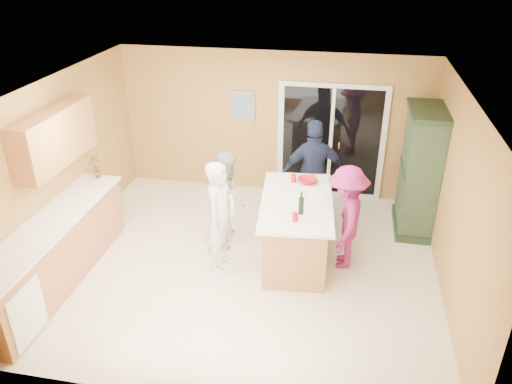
% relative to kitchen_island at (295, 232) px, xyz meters
% --- Properties ---
extents(floor, '(5.50, 5.50, 0.00)m').
position_rel_kitchen_island_xyz_m(floor, '(-0.70, -0.30, -0.45)').
color(floor, white).
rests_on(floor, ground).
extents(ceiling, '(5.50, 5.00, 0.10)m').
position_rel_kitchen_island_xyz_m(ceiling, '(-0.70, -0.30, 2.15)').
color(ceiling, white).
rests_on(ceiling, wall_back).
extents(wall_back, '(5.50, 0.10, 2.60)m').
position_rel_kitchen_island_xyz_m(wall_back, '(-0.70, 2.20, 0.85)').
color(wall_back, tan).
rests_on(wall_back, ground).
extents(wall_front, '(5.50, 0.10, 2.60)m').
position_rel_kitchen_island_xyz_m(wall_front, '(-0.70, -2.80, 0.85)').
color(wall_front, tan).
rests_on(wall_front, ground).
extents(wall_left, '(0.10, 5.00, 2.60)m').
position_rel_kitchen_island_xyz_m(wall_left, '(-3.45, -0.30, 0.85)').
color(wall_left, tan).
rests_on(wall_left, ground).
extents(wall_right, '(0.10, 5.00, 2.60)m').
position_rel_kitchen_island_xyz_m(wall_right, '(2.05, -0.30, 0.85)').
color(wall_right, tan).
rests_on(wall_right, ground).
extents(left_cabinet_run, '(0.65, 3.05, 1.24)m').
position_rel_kitchen_island_xyz_m(left_cabinet_run, '(-3.15, -1.35, 0.01)').
color(left_cabinet_run, '#B26D45').
rests_on(left_cabinet_run, floor).
extents(upper_cabinets, '(0.35, 1.60, 0.75)m').
position_rel_kitchen_island_xyz_m(upper_cabinets, '(-3.28, -0.50, 1.42)').
color(upper_cabinets, '#B26D45').
rests_on(upper_cabinets, wall_left).
extents(sliding_door, '(1.90, 0.07, 2.10)m').
position_rel_kitchen_island_xyz_m(sliding_door, '(0.35, 2.17, 0.60)').
color(sliding_door, silver).
rests_on(sliding_door, floor).
extents(framed_picture, '(0.46, 0.04, 0.56)m').
position_rel_kitchen_island_xyz_m(framed_picture, '(-1.25, 2.18, 1.15)').
color(framed_picture, '#A78053').
rests_on(framed_picture, wall_back).
extents(kitchen_island, '(1.17, 1.93, 0.97)m').
position_rel_kitchen_island_xyz_m(kitchen_island, '(0.00, 0.00, 0.00)').
color(kitchen_island, '#B26D45').
rests_on(kitchen_island, floor).
extents(green_hutch, '(0.58, 1.11, 2.03)m').
position_rel_kitchen_island_xyz_m(green_hutch, '(1.79, 1.24, 0.54)').
color(green_hutch, '#1E311F').
rests_on(green_hutch, floor).
extents(woman_white, '(0.53, 0.68, 1.65)m').
position_rel_kitchen_island_xyz_m(woman_white, '(-1.00, -0.42, 0.37)').
color(woman_white, silver).
rests_on(woman_white, floor).
extents(woman_grey, '(0.60, 0.75, 1.48)m').
position_rel_kitchen_island_xyz_m(woman_grey, '(-1.09, 0.34, 0.28)').
color(woman_grey, '#A2A2A4').
rests_on(woman_grey, floor).
extents(woman_navy, '(1.13, 0.67, 1.80)m').
position_rel_kitchen_island_xyz_m(woman_navy, '(0.15, 1.09, 0.44)').
color(woman_navy, '#191D37').
rests_on(woman_navy, floor).
extents(woman_magenta, '(0.61, 1.02, 1.55)m').
position_rel_kitchen_island_xyz_m(woman_magenta, '(0.70, -0.02, 0.32)').
color(woman_magenta, '#97216F').
rests_on(woman_magenta, floor).
extents(serving_bowl, '(0.37, 0.37, 0.07)m').
position_rel_kitchen_island_xyz_m(serving_bowl, '(0.09, 0.61, 0.55)').
color(serving_bowl, '#B01317').
rests_on(serving_bowl, kitchen_island).
extents(tulip_vase, '(0.22, 0.17, 0.37)m').
position_rel_kitchen_island_xyz_m(tulip_vase, '(-3.15, 0.23, 0.67)').
color(tulip_vase, '#A01012').
rests_on(tulip_vase, left_cabinet_run).
extents(tumbler_near, '(0.08, 0.08, 0.12)m').
position_rel_kitchen_island_xyz_m(tumbler_near, '(-0.12, 0.59, 0.57)').
color(tumbler_near, '#B01317').
rests_on(tumbler_near, kitchen_island).
extents(tumbler_far, '(0.09, 0.09, 0.12)m').
position_rel_kitchen_island_xyz_m(tumbler_far, '(0.04, -0.57, 0.57)').
color(tumbler_far, '#B01317').
rests_on(tumbler_far, kitchen_island).
extents(wine_bottle, '(0.07, 0.07, 0.32)m').
position_rel_kitchen_island_xyz_m(wine_bottle, '(0.10, -0.36, 0.64)').
color(wine_bottle, black).
rests_on(wine_bottle, kitchen_island).
extents(white_plate, '(0.31, 0.31, 0.02)m').
position_rel_kitchen_island_xyz_m(white_plate, '(0.27, 0.15, 0.52)').
color(white_plate, white).
rests_on(white_plate, kitchen_island).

